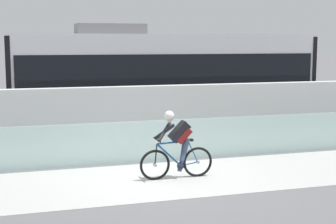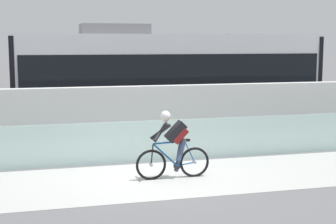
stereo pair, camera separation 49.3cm
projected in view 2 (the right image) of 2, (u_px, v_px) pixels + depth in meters
ground_plane at (158, 180)px, 11.93m from camera, size 200.00×200.00×0.00m
bike_path_deck at (158, 179)px, 11.93m from camera, size 32.00×3.20×0.01m
glass_parapet at (142, 142)px, 13.63m from camera, size 32.00×0.05×1.11m
concrete_barrier_wall at (129, 118)px, 15.30m from camera, size 32.00×0.36×1.88m
tram_rail_near at (116, 134)px, 17.80m from camera, size 32.00×0.08×0.01m
tram_rail_far at (110, 128)px, 19.18m from camera, size 32.00×0.08×0.01m
tram at (169, 78)px, 18.77m from camera, size 11.06×2.54×3.81m
cyclist_on_bike at (173, 146)px, 11.92m from camera, size 1.77×0.58×1.61m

